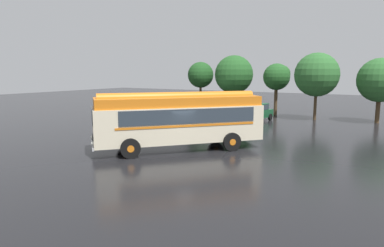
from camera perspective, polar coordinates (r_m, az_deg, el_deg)
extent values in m
plane|color=black|center=(20.64, -2.04, -4.48)|extent=(120.00, 120.00, 0.00)
cube|color=beige|center=(20.58, -2.18, 0.02)|extent=(8.46, 9.18, 2.10)
cube|color=orange|center=(20.42, -2.20, 3.71)|extent=(8.18, 8.89, 0.56)
cylinder|color=orange|center=(20.40, -2.21, 4.44)|extent=(6.70, 7.55, 0.60)
cube|color=#2D3842|center=(19.38, -0.35, 1.19)|extent=(5.29, 6.05, 0.84)
cube|color=#2D3842|center=(21.79, -2.30, 2.01)|extent=(5.29, 6.05, 0.84)
cube|color=orange|center=(19.43, -0.63, -0.40)|extent=(5.42, 6.20, 0.12)
cube|color=orange|center=(21.83, -2.55, 0.59)|extent=(5.42, 6.20, 0.12)
cube|color=#2D3842|center=(19.78, -16.35, 1.29)|extent=(1.68, 1.47, 0.88)
cube|color=black|center=(20.00, -16.20, -2.61)|extent=(0.72, 0.64, 0.56)
cube|color=silver|center=(20.06, -16.22, -3.54)|extent=(1.85, 1.64, 0.16)
sphere|color=white|center=(19.12, -16.16, -3.21)|extent=(0.22, 0.22, 0.22)
sphere|color=white|center=(20.89, -16.28, -2.23)|extent=(0.22, 0.22, 0.22)
cylinder|color=black|center=(18.92, -10.23, -4.11)|extent=(0.93, 1.01, 1.10)
cylinder|color=orange|center=(18.92, -10.23, -4.11)|extent=(0.49, 0.50, 0.39)
cylinder|color=black|center=(21.45, -11.11, -2.63)|extent=(0.93, 1.01, 1.10)
cylinder|color=orange|center=(21.45, -11.11, -2.63)|extent=(0.49, 0.50, 0.39)
cylinder|color=black|center=(20.52, 6.65, -3.04)|extent=(0.93, 1.01, 1.10)
cylinder|color=orange|center=(20.52, 6.65, -3.04)|extent=(0.49, 0.50, 0.39)
cylinder|color=black|center=(22.87, 4.00, -1.79)|extent=(0.93, 1.01, 1.10)
cylinder|color=orange|center=(22.87, 4.00, -1.79)|extent=(0.49, 0.50, 0.39)
cube|color=#4C5156|center=(33.20, 5.81, 1.64)|extent=(2.21, 4.38, 0.70)
cube|color=#4C5156|center=(33.27, 5.91, 2.82)|extent=(1.76, 2.35, 0.64)
cube|color=#2D3842|center=(33.04, 7.15, 2.76)|extent=(0.26, 1.92, 0.50)
cube|color=#2D3842|center=(33.51, 4.67, 2.88)|extent=(0.26, 1.92, 0.50)
cylinder|color=black|center=(31.74, 6.55, 0.67)|extent=(0.28, 0.66, 0.64)
cylinder|color=black|center=(32.32, 3.58, 0.86)|extent=(0.28, 0.66, 0.64)
cylinder|color=black|center=(34.21, 7.89, 1.22)|extent=(0.28, 0.66, 0.64)
cylinder|color=black|center=(34.75, 5.10, 1.38)|extent=(0.28, 0.66, 0.64)
cube|color=#144C28|center=(33.26, 10.63, 1.55)|extent=(2.05, 4.33, 0.70)
cube|color=#144C28|center=(33.32, 10.78, 2.72)|extent=(1.68, 2.30, 0.64)
cube|color=#2D3842|center=(33.00, 11.96, 2.63)|extent=(0.19, 1.93, 0.50)
cube|color=#2D3842|center=(33.65, 9.61, 2.81)|extent=(0.19, 1.93, 0.50)
cylinder|color=black|center=(31.76, 11.02, 0.58)|extent=(0.25, 0.65, 0.64)
cylinder|color=black|center=(32.55, 8.22, 0.84)|extent=(0.25, 0.65, 0.64)
cylinder|color=black|center=(34.12, 12.90, 1.06)|extent=(0.25, 0.65, 0.64)
cylinder|color=black|center=(34.85, 10.25, 1.30)|extent=(0.25, 0.65, 0.64)
cube|color=silver|center=(35.84, 2.92, 3.44)|extent=(2.20, 4.04, 2.10)
cube|color=#A4A4A4|center=(33.44, 0.31, 2.65)|extent=(1.99, 1.84, 1.60)
cube|color=#2D3842|center=(32.69, -0.56, 3.01)|extent=(1.70, 0.12, 0.72)
cylinder|color=black|center=(33.01, 1.86, 1.17)|extent=(0.28, 0.81, 0.80)
cylinder|color=black|center=(34.17, -1.08, 1.43)|extent=(0.28, 0.81, 0.80)
cylinder|color=black|center=(36.05, 4.92, 1.77)|extent=(0.28, 0.81, 0.80)
cylinder|color=black|center=(37.11, 2.13, 2.00)|extent=(0.28, 0.81, 0.80)
cylinder|color=#4C3823|center=(41.98, 1.43, 4.37)|extent=(0.28, 0.28, 3.13)
sphere|color=#1E4C1E|center=(41.87, 1.44, 8.11)|extent=(3.12, 3.12, 3.12)
sphere|color=#1E4C1E|center=(42.22, 1.64, 7.77)|extent=(2.23, 2.23, 2.23)
cylinder|color=#4C3823|center=(40.20, 6.92, 3.82)|extent=(0.26, 0.26, 2.71)
sphere|color=#235623|center=(40.06, 7.00, 8.10)|extent=(4.40, 4.40, 4.40)
sphere|color=#235623|center=(40.14, 6.16, 8.08)|extent=(2.64, 2.64, 2.64)
cylinder|color=#4C3823|center=(38.37, 13.77, 3.67)|extent=(0.36, 0.36, 3.07)
sphere|color=#235623|center=(38.24, 13.91, 7.57)|extent=(2.86, 2.86, 2.86)
sphere|color=#235623|center=(38.27, 14.70, 8.01)|extent=(1.86, 1.86, 1.86)
cylinder|color=#4C3823|center=(35.55, 19.84, 2.83)|extent=(0.28, 0.28, 2.81)
sphere|color=#2D662D|center=(35.40, 20.08, 7.65)|extent=(4.23, 4.23, 4.23)
sphere|color=#2D662D|center=(35.21, 20.66, 7.84)|extent=(3.21, 3.21, 3.21)
cylinder|color=#4C3823|center=(35.66, 28.55, 2.00)|extent=(0.38, 0.38, 2.43)
sphere|color=#2D662D|center=(35.50, 28.87, 6.35)|extent=(4.01, 4.01, 4.01)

